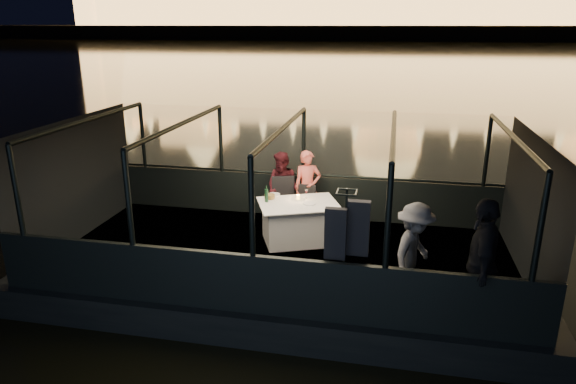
% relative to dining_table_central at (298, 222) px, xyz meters
% --- Properties ---
extents(river_water, '(500.00, 500.00, 0.00)m').
position_rel_dining_table_central_xyz_m(river_water, '(-0.15, 79.37, -0.89)').
color(river_water, black).
rests_on(river_water, ground).
extents(boat_hull, '(8.60, 4.40, 1.00)m').
position_rel_dining_table_central_xyz_m(boat_hull, '(-0.15, -0.63, -0.89)').
color(boat_hull, black).
rests_on(boat_hull, river_water).
extents(boat_deck, '(8.00, 4.00, 0.04)m').
position_rel_dining_table_central_xyz_m(boat_deck, '(-0.15, -0.63, -0.41)').
color(boat_deck, black).
rests_on(boat_deck, boat_hull).
extents(gunwale_port, '(8.00, 0.08, 0.90)m').
position_rel_dining_table_central_xyz_m(gunwale_port, '(-0.15, 1.37, 0.06)').
color(gunwale_port, black).
rests_on(gunwale_port, boat_deck).
extents(gunwale_starboard, '(8.00, 0.08, 0.90)m').
position_rel_dining_table_central_xyz_m(gunwale_starboard, '(-0.15, -2.63, 0.06)').
color(gunwale_starboard, black).
rests_on(gunwale_starboard, boat_deck).
extents(cabin_glass_port, '(8.00, 0.02, 1.40)m').
position_rel_dining_table_central_xyz_m(cabin_glass_port, '(-0.15, 1.37, 1.21)').
color(cabin_glass_port, '#99B2B2').
rests_on(cabin_glass_port, gunwale_port).
extents(cabin_glass_starboard, '(8.00, 0.02, 1.40)m').
position_rel_dining_table_central_xyz_m(cabin_glass_starboard, '(-0.15, -2.63, 1.21)').
color(cabin_glass_starboard, '#99B2B2').
rests_on(cabin_glass_starboard, gunwale_starboard).
extents(cabin_roof_glass, '(8.00, 4.00, 0.02)m').
position_rel_dining_table_central_xyz_m(cabin_roof_glass, '(-0.15, -0.63, 1.91)').
color(cabin_roof_glass, '#99B2B2').
rests_on(cabin_roof_glass, boat_deck).
extents(end_wall_fore, '(0.02, 4.00, 2.30)m').
position_rel_dining_table_central_xyz_m(end_wall_fore, '(-4.15, -0.63, 0.76)').
color(end_wall_fore, black).
rests_on(end_wall_fore, boat_deck).
extents(end_wall_aft, '(0.02, 4.00, 2.30)m').
position_rel_dining_table_central_xyz_m(end_wall_aft, '(3.85, -0.63, 0.76)').
color(end_wall_aft, black).
rests_on(end_wall_aft, boat_deck).
extents(canopy_ribs, '(8.00, 4.00, 2.30)m').
position_rel_dining_table_central_xyz_m(canopy_ribs, '(-0.15, -0.63, 0.76)').
color(canopy_ribs, black).
rests_on(canopy_ribs, boat_deck).
extents(embankment, '(400.00, 140.00, 6.00)m').
position_rel_dining_table_central_xyz_m(embankment, '(-0.15, 209.37, 0.11)').
color(embankment, '#423D33').
rests_on(embankment, ground).
extents(dining_table_central, '(1.74, 1.53, 0.77)m').
position_rel_dining_table_central_xyz_m(dining_table_central, '(0.00, 0.00, 0.00)').
color(dining_table_central, silver).
rests_on(dining_table_central, boat_deck).
extents(chair_port_left, '(0.58, 0.58, 0.98)m').
position_rel_dining_table_central_xyz_m(chair_port_left, '(-0.49, 0.71, 0.06)').
color(chair_port_left, black).
rests_on(chair_port_left, boat_deck).
extents(chair_port_right, '(0.44, 0.44, 0.85)m').
position_rel_dining_table_central_xyz_m(chair_port_right, '(-0.00, 0.69, 0.06)').
color(chair_port_right, black).
rests_on(chair_port_right, boat_deck).
extents(coat_stand, '(0.63, 0.57, 1.87)m').
position_rel_dining_table_central_xyz_m(coat_stand, '(1.09, -2.38, 0.51)').
color(coat_stand, black).
rests_on(coat_stand, boat_deck).
extents(person_woman_coral, '(0.65, 0.54, 1.53)m').
position_rel_dining_table_central_xyz_m(person_woman_coral, '(0.00, 0.99, 0.36)').
color(person_woman_coral, '#E86354').
rests_on(person_woman_coral, boat_deck).
extents(person_man_maroon, '(0.85, 0.76, 1.47)m').
position_rel_dining_table_central_xyz_m(person_man_maroon, '(-0.51, 0.98, 0.36)').
color(person_man_maroon, '#3F1117').
rests_on(person_man_maroon, boat_deck).
extents(passenger_stripe, '(0.89, 1.13, 1.53)m').
position_rel_dining_table_central_xyz_m(passenger_stripe, '(2.05, -1.79, 0.47)').
color(passenger_stripe, silver).
rests_on(passenger_stripe, boat_deck).
extents(passenger_dark, '(0.59, 1.13, 1.84)m').
position_rel_dining_table_central_xyz_m(passenger_dark, '(2.90, -2.29, 0.47)').
color(passenger_dark, black).
rests_on(passenger_dark, boat_deck).
extents(wine_bottle, '(0.09, 0.09, 0.31)m').
position_rel_dining_table_central_xyz_m(wine_bottle, '(-0.60, -0.04, 0.53)').
color(wine_bottle, '#13361C').
rests_on(wine_bottle, dining_table_central).
extents(bread_basket, '(0.21, 0.21, 0.08)m').
position_rel_dining_table_central_xyz_m(bread_basket, '(-0.59, 0.16, 0.42)').
color(bread_basket, olive).
rests_on(bread_basket, dining_table_central).
extents(amber_candle, '(0.07, 0.07, 0.08)m').
position_rel_dining_table_central_xyz_m(amber_candle, '(-0.05, 0.23, 0.42)').
color(amber_candle, yellow).
rests_on(amber_candle, dining_table_central).
extents(plate_near, '(0.25, 0.25, 0.01)m').
position_rel_dining_table_central_xyz_m(plate_near, '(0.20, 0.01, 0.39)').
color(plate_near, white).
rests_on(plate_near, dining_table_central).
extents(plate_far, '(0.25, 0.25, 0.01)m').
position_rel_dining_table_central_xyz_m(plate_far, '(-0.56, 0.39, 0.39)').
color(plate_far, silver).
rests_on(plate_far, dining_table_central).
extents(wine_glass_white, '(0.08, 0.08, 0.19)m').
position_rel_dining_table_central_xyz_m(wine_glass_white, '(-0.60, -0.03, 0.48)').
color(wine_glass_white, silver).
rests_on(wine_glass_white, dining_table_central).
extents(wine_glass_red, '(0.08, 0.08, 0.17)m').
position_rel_dining_table_central_xyz_m(wine_glass_red, '(0.10, 0.32, 0.48)').
color(wine_glass_red, silver).
rests_on(wine_glass_red, dining_table_central).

